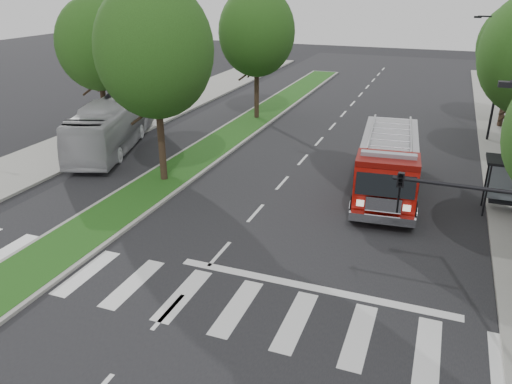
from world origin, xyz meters
The scene contains 9 objects.
ground centered at (0.00, 0.00, 0.00)m, with size 140.00×140.00×0.00m, color black.
sidewalk_left centered at (-14.50, 10.00, 0.07)m, with size 5.00×80.00×0.15m, color gray.
median centered at (-6.00, 18.00, 0.08)m, with size 3.00×50.00×0.15m.
tree_median_near centered at (-6.00, 6.00, 6.81)m, with size 5.80×5.80×10.16m.
tree_median_far centered at (-6.00, 20.00, 6.49)m, with size 5.60×5.60×9.72m.
tree_left_mid centered at (-14.00, 12.00, 6.16)m, with size 5.20×5.20×9.16m.
streetlight_right_far centered at (10.35, 20.00, 4.48)m, with size 2.11×0.20×8.00m.
fire_engine centered at (5.27, 8.56, 1.52)m, with size 3.55×9.35×3.17m.
city_bus centered at (-12.00, 10.01, 1.53)m, with size 2.58×11.02×3.07m, color #AFAFB4.
Camera 1 is at (7.42, -15.51, 9.90)m, focal length 35.00 mm.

